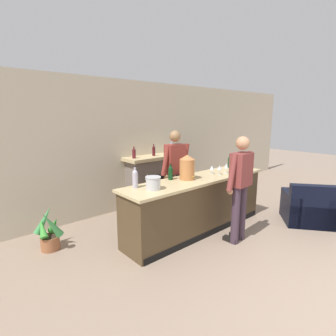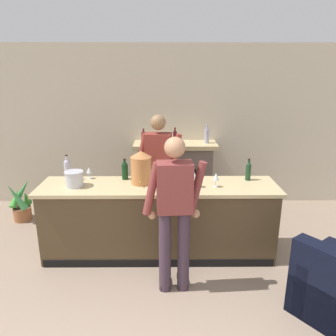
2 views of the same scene
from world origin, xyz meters
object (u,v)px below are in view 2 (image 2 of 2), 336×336
at_px(wine_glass_front_left, 216,177).
at_px(wine_glass_front_right, 199,177).
at_px(wine_glass_mid_counter, 89,171).
at_px(person_bartender, 158,170).
at_px(wine_bottle_cabernet_heavy, 125,170).
at_px(wine_bottle_rose_blush, 248,171).
at_px(potted_plant_corner, 21,204).
at_px(ice_bucket_steel, 74,179).
at_px(wine_glass_by_dispenser, 194,175).
at_px(copper_dispenser, 141,167).
at_px(wine_bottle_port_short, 68,169).
at_px(person_customer, 174,210).
at_px(fireplace_stone, 175,175).

bearing_deg(wine_glass_front_left, wine_glass_front_right, -177.97).
bearing_deg(wine_glass_mid_counter, person_bartender, 19.90).
relative_size(wine_bottle_cabernet_heavy, wine_bottle_rose_blush, 0.96).
bearing_deg(potted_plant_corner, wine_glass_mid_counter, -30.29).
distance_m(potted_plant_corner, ice_bucket_steel, 1.78).
height_order(person_bartender, wine_glass_front_right, person_bartender).
distance_m(potted_plant_corner, wine_glass_by_dispenser, 2.94).
bearing_deg(wine_glass_mid_counter, copper_dispenser, -15.28).
bearing_deg(wine_bottle_port_short, person_customer, -34.45).
xyz_separation_m(copper_dispenser, wine_bottle_cabernet_heavy, (-0.23, 0.17, -0.09)).
distance_m(ice_bucket_steel, wine_glass_mid_counter, 0.32).
bearing_deg(wine_glass_front_right, wine_bottle_rose_blush, 21.32).
height_order(person_customer, wine_bottle_cabernet_heavy, person_customer).
height_order(fireplace_stone, person_bartender, person_bartender).
relative_size(wine_bottle_rose_blush, wine_glass_mid_counter, 1.83).
bearing_deg(fireplace_stone, wine_bottle_port_short, -136.35).
relative_size(wine_bottle_rose_blush, wine_glass_front_left, 1.59).
height_order(wine_bottle_rose_blush, wine_glass_front_left, wine_bottle_rose_blush).
bearing_deg(wine_glass_front_left, person_customer, -128.47).
bearing_deg(potted_plant_corner, wine_glass_by_dispenser, -19.67).
height_order(ice_bucket_steel, wine_bottle_cabernet_heavy, wine_bottle_cabernet_heavy).
bearing_deg(wine_glass_by_dispenser, wine_glass_front_left, -27.98).
bearing_deg(wine_bottle_port_short, potted_plant_corner, 142.15).
bearing_deg(potted_plant_corner, wine_glass_front_right, -22.02).
height_order(copper_dispenser, ice_bucket_steel, copper_dispenser).
height_order(potted_plant_corner, wine_glass_front_right, wine_glass_front_right).
distance_m(ice_bucket_steel, wine_bottle_port_short, 0.29).
height_order(wine_bottle_cabernet_heavy, wine_bottle_rose_blush, wine_bottle_rose_blush).
height_order(person_customer, wine_glass_front_left, person_customer).
bearing_deg(wine_bottle_port_short, wine_glass_mid_counter, 10.51).
relative_size(wine_glass_mid_counter, wine_glass_front_left, 0.87).
bearing_deg(person_bartender, wine_bottle_rose_blush, -18.74).
distance_m(copper_dispenser, wine_glass_mid_counter, 0.73).
relative_size(fireplace_stone, wine_bottle_port_short, 4.37).
xyz_separation_m(person_customer, wine_bottle_port_short, (-1.35, 0.93, 0.16)).
height_order(person_customer, wine_glass_mid_counter, person_customer).
bearing_deg(wine_glass_mid_counter, person_customer, -41.87).
bearing_deg(wine_bottle_rose_blush, ice_bucket_steel, -174.11).
bearing_deg(ice_bucket_steel, wine_bottle_cabernet_heavy, 24.87).
bearing_deg(person_bartender, ice_bucket_steel, -148.52).
relative_size(person_bartender, wine_bottle_rose_blush, 6.15).
relative_size(potted_plant_corner, person_bartender, 0.39).
height_order(fireplace_stone, wine_glass_front_right, fireplace_stone).
distance_m(person_bartender, ice_bucket_steel, 1.19).
height_order(copper_dispenser, wine_glass_front_left, copper_dispenser).
height_order(ice_bucket_steel, wine_bottle_rose_blush, wine_bottle_rose_blush).
distance_m(fireplace_stone, wine_glass_by_dispenser, 1.59).
relative_size(person_bartender, ice_bucket_steel, 7.66).
height_order(fireplace_stone, wine_glass_mid_counter, fireplace_stone).
relative_size(person_customer, wine_bottle_port_short, 5.16).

